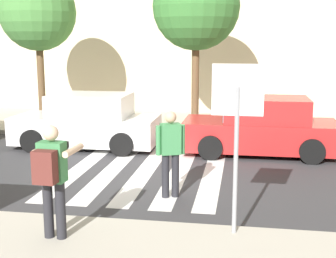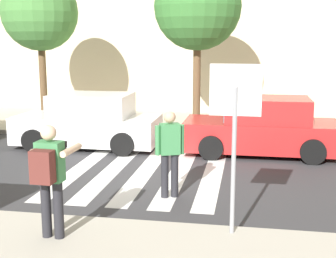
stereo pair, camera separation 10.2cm
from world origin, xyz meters
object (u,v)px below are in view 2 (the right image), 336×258
stop_sign (235,112)px  street_tree_west (40,13)px  photographer_with_backpack (50,172)px  parked_car_red (263,128)px  street_tree_center (198,7)px  pedestrian_crossing (170,149)px  parked_car_white (89,122)px

stop_sign → street_tree_west: size_ratio=0.51×
photographer_with_backpack → parked_car_red: photographer_with_backpack is taller
street_tree_center → pedestrian_crossing: bearing=-88.4°
stop_sign → parked_car_white: size_ratio=0.63×
pedestrian_crossing → photographer_with_backpack: bearing=-118.4°
street_tree_west → street_tree_center: 5.32m
stop_sign → parked_car_red: (0.58, 5.74, -1.30)m
parked_car_white → parked_car_red: 4.91m
parked_car_white → parked_car_red: same height
pedestrian_crossing → parked_car_red: bearing=64.3°
stop_sign → photographer_with_backpack: size_ratio=1.50×
photographer_with_backpack → street_tree_center: street_tree_center is taller
parked_car_white → street_tree_center: 4.92m
street_tree_west → street_tree_center: (5.32, -0.21, 0.13)m
photographer_with_backpack → parked_car_white: 6.64m
stop_sign → street_tree_west: 10.80m
parked_car_red → street_tree_center: street_tree_center is taller
parked_car_red → street_tree_west: 8.39m
photographer_with_backpack → street_tree_west: size_ratio=0.34×
street_tree_west → stop_sign: bearing=-50.4°
parked_car_white → parked_car_red: bearing=0.0°
stop_sign → parked_car_white: stop_sign is taller
parked_car_red → street_tree_center: size_ratio=0.78×
parked_car_white → street_tree_center: size_ratio=0.78×
parked_car_red → street_tree_west: street_tree_west is taller
photographer_with_backpack → pedestrian_crossing: bearing=61.6°
street_tree_west → street_tree_center: size_ratio=0.96×
stop_sign → parked_car_red: 5.92m
parked_car_red → stop_sign: bearing=-95.8°
photographer_with_backpack → parked_car_white: bearing=104.6°
photographer_with_backpack → parked_car_red: (3.23, 6.41, -0.44)m
parked_car_red → street_tree_west: size_ratio=0.81×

